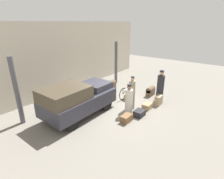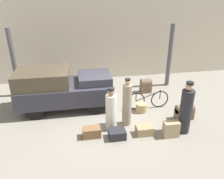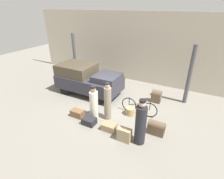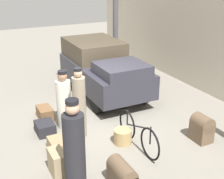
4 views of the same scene
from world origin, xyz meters
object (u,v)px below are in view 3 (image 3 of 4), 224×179
(trunk_barrel_dark, at_px, (156,128))
(trunk_umber_medium, at_px, (77,113))
(truck, at_px, (87,79))
(trunk_large_brown, at_px, (124,135))
(wicker_basket, at_px, (130,111))
(porter_standing_middle, at_px, (94,104))
(suitcase_tan_flat, at_px, (109,127))
(bicycle, at_px, (139,107))
(suitcase_small_leather, at_px, (156,96))
(conductor_in_dark_uniform, at_px, (108,103))
(porter_lifting_near_truck, at_px, (141,124))
(suitcase_black_upright, at_px, (89,121))

(trunk_barrel_dark, distance_m, trunk_umber_medium, 3.66)
(truck, relative_size, trunk_large_brown, 6.80)
(wicker_basket, relative_size, porter_standing_middle, 0.28)
(wicker_basket, xyz_separation_m, suitcase_tan_flat, (-0.34, -1.52, -0.03))
(wicker_basket, bearing_deg, porter_standing_middle, -145.05)
(bicycle, xyz_separation_m, suitcase_small_leather, (0.42, 1.58, -0.03))
(wicker_basket, distance_m, trunk_umber_medium, 2.54)
(truck, distance_m, wicker_basket, 3.37)
(conductor_in_dark_uniform, bearing_deg, trunk_umber_medium, -157.52)
(bicycle, bearing_deg, truck, 168.58)
(suitcase_tan_flat, bearing_deg, trunk_barrel_dark, 21.27)
(porter_lifting_near_truck, xyz_separation_m, suitcase_black_upright, (-2.36, 0.03, -0.71))
(porter_lifting_near_truck, bearing_deg, suitcase_small_leather, 94.63)
(truck, bearing_deg, trunk_umber_medium, -66.30)
(porter_standing_middle, height_order, conductor_in_dark_uniform, conductor_in_dark_uniform)
(trunk_barrel_dark, relative_size, trunk_umber_medium, 1.11)
(suitcase_black_upright, bearing_deg, suitcase_tan_flat, 3.12)
(truck, distance_m, porter_standing_middle, 2.59)
(bicycle, xyz_separation_m, conductor_in_dark_uniform, (-1.15, -1.01, 0.45))
(wicker_basket, distance_m, conductor_in_dark_uniform, 1.31)
(bicycle, distance_m, suitcase_black_upright, 2.45)
(porter_standing_middle, relative_size, suitcase_tan_flat, 2.72)
(conductor_in_dark_uniform, relative_size, trunk_barrel_dark, 2.67)
(wicker_basket, xyz_separation_m, trunk_umber_medium, (-2.15, -1.35, -0.01))
(suitcase_small_leather, bearing_deg, porter_lifting_near_truck, -85.37)
(conductor_in_dark_uniform, height_order, trunk_barrel_dark, conductor_in_dark_uniform)
(trunk_umber_medium, height_order, suitcase_tan_flat, trunk_umber_medium)
(wicker_basket, height_order, conductor_in_dark_uniform, conductor_in_dark_uniform)
(truck, height_order, wicker_basket, truck)
(bicycle, bearing_deg, porter_lifting_near_truck, -69.03)
(wicker_basket, relative_size, conductor_in_dark_uniform, 0.24)
(trunk_large_brown, bearing_deg, wicker_basket, 105.36)
(suitcase_tan_flat, relative_size, suitcase_small_leather, 0.85)
(suitcase_small_leather, bearing_deg, trunk_umber_medium, -132.84)
(bicycle, height_order, trunk_umber_medium, bicycle)
(conductor_in_dark_uniform, distance_m, suitcase_black_upright, 1.16)
(trunk_barrel_dark, xyz_separation_m, trunk_umber_medium, (-3.62, -0.53, -0.14))
(bicycle, distance_m, conductor_in_dark_uniform, 1.60)
(suitcase_small_leather, bearing_deg, porter_standing_middle, -128.08)
(truck, relative_size, trunk_barrel_dark, 5.54)
(truck, xyz_separation_m, trunk_barrel_dark, (4.62, -1.74, -0.63))
(trunk_large_brown, bearing_deg, trunk_umber_medium, 170.36)
(wicker_basket, relative_size, trunk_large_brown, 0.80)
(bicycle, bearing_deg, trunk_umber_medium, -147.87)
(trunk_umber_medium, bearing_deg, suitcase_black_upright, -15.03)
(porter_standing_middle, relative_size, suitcase_black_upright, 2.83)
(truck, height_order, trunk_large_brown, truck)
(suitcase_tan_flat, bearing_deg, suitcase_black_upright, -176.88)
(porter_lifting_near_truck, bearing_deg, trunk_large_brown, -160.30)
(bicycle, relative_size, suitcase_black_upright, 3.18)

